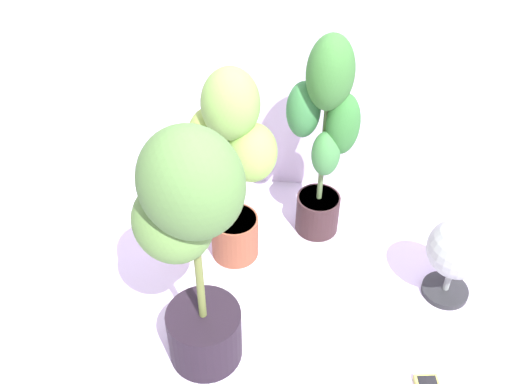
# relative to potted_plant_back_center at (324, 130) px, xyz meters

# --- Properties ---
(ground_plane) EXTENTS (8.00, 8.00, 0.00)m
(ground_plane) POSITION_rel_potted_plant_back_center_xyz_m (-0.03, -0.55, -0.52)
(ground_plane) COLOR silver
(ground_plane) RESTS_ON ground
(potted_plant_back_center) EXTENTS (0.32, 0.24, 0.92)m
(potted_plant_back_center) POSITION_rel_potted_plant_back_center_xyz_m (0.00, 0.00, 0.00)
(potted_plant_back_center) COLOR #342022
(potted_plant_back_center) RESTS_ON ground
(potted_plant_back_left) EXTENTS (0.38, 0.27, 0.87)m
(potted_plant_back_left) POSITION_rel_potted_plant_back_center_xyz_m (-0.33, -0.18, -0.01)
(potted_plant_back_left) COLOR brown
(potted_plant_back_left) RESTS_ON ground
(potted_plant_front_left) EXTENTS (0.44, 0.38, 0.97)m
(potted_plant_front_left) POSITION_rel_potted_plant_back_center_xyz_m (-0.40, -0.67, 0.06)
(potted_plant_front_left) COLOR black
(potted_plant_front_left) RESTS_ON ground
(floor_fan) EXTENTS (0.30, 0.30, 0.36)m
(floor_fan) POSITION_rel_potted_plant_back_center_xyz_m (0.51, -0.32, -0.29)
(floor_fan) COLOR #252528
(floor_fan) RESTS_ON ground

